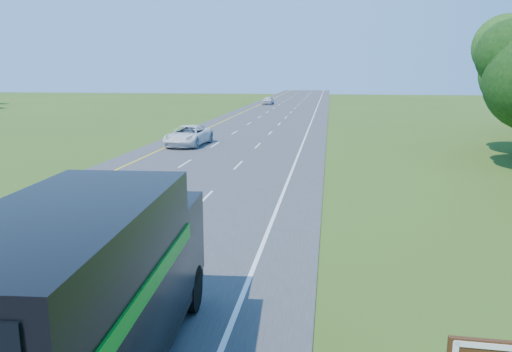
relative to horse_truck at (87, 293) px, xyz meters
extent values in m
cube|color=#38383A|center=(-3.44, 36.06, -2.09)|extent=(15.00, 260.00, 0.04)
cube|color=yellow|center=(-8.94, 36.06, -2.07)|extent=(0.15, 260.00, 0.01)
cube|color=white|center=(2.06, 36.06, -2.07)|extent=(0.15, 260.00, 0.01)
cylinder|color=black|center=(-1.38, 3.46, -1.47)|extent=(0.46, 1.22, 1.20)
cylinder|color=black|center=(0.90, 3.61, -1.47)|extent=(0.46, 1.22, 1.20)
cube|color=black|center=(-0.23, 3.43, -0.16)|extent=(2.79, 2.13, 2.07)
cube|color=black|center=(-0.30, 4.42, 0.39)|extent=(2.39, 0.22, 0.65)
cube|color=black|center=(0.05, -0.70, 0.31)|extent=(3.14, 6.48, 2.99)
cube|color=#078214|center=(1.43, -0.61, 0.46)|extent=(0.46, 6.30, 0.33)
imported|color=white|center=(-7.39, 32.43, -1.24)|extent=(3.17, 6.16, 1.66)
imported|color=silver|center=(-7.43, 87.62, -1.32)|extent=(2.03, 4.50, 1.50)
camera|label=1|loc=(4.29, -7.93, 3.95)|focal=35.00mm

